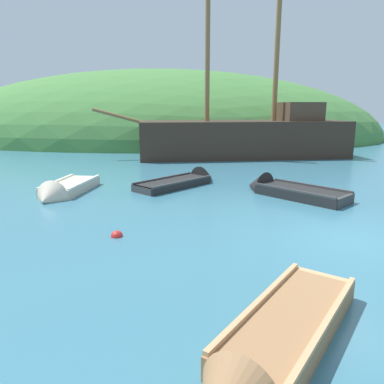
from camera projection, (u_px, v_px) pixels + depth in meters
The scene contains 8 objects.
ground_plane at pixel (347, 239), 8.66m from camera, with size 120.00×120.00×0.00m, color teal.
shore_hill at pixel (157, 138), 36.54m from camera, with size 43.20×25.19×12.96m, color #477F3D.
sailing_ship at pixel (245, 142), 22.51m from camera, with size 15.31×5.40×12.38m.
rowboat_outer_right at pixel (186, 182), 14.70m from camera, with size 3.41×3.68×1.10m.
rowboat_near_dock at pixel (285, 192), 12.97m from camera, with size 3.54×3.53×1.19m.
rowboat_portside at pixel (63, 192), 13.00m from camera, with size 1.50×3.44×1.12m.
rowboat_far at pixel (275, 348), 4.59m from camera, with size 2.84×3.61×0.96m.
buoy_red at pixel (117, 236), 8.83m from camera, with size 0.29×0.29×0.29m, color red.
Camera 1 is at (-3.39, -8.29, 3.07)m, focal length 34.27 mm.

